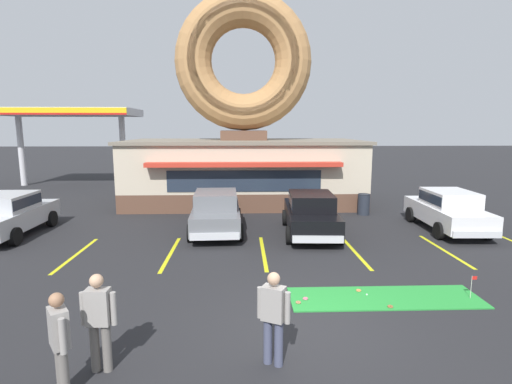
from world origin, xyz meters
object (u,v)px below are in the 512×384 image
at_px(car_grey, 216,210).
at_px(car_black, 311,212).
at_px(golf_ball, 367,295).
at_px(car_white, 448,209).
at_px(pedestrian_hooded_kid, 99,318).
at_px(pedestrian_leather_jacket_man, 273,314).
at_px(car_silver, 9,213).
at_px(pedestrian_blue_sweater_man, 60,339).
at_px(trash_bin, 364,204).
at_px(putting_flag_pin, 473,282).

relative_size(car_grey, car_black, 0.99).
xyz_separation_m(golf_ball, car_white, (5.10, 6.10, 0.82)).
xyz_separation_m(pedestrian_hooded_kid, pedestrian_leather_jacket_man, (2.88, 0.08, -0.03)).
distance_m(car_grey, pedestrian_leather_jacket_man, 8.99).
relative_size(car_white, pedestrian_hooded_kid, 2.73).
height_order(car_grey, car_white, same).
height_order(car_black, pedestrian_leather_jacket_man, pedestrian_leather_jacket_man).
height_order(car_silver, car_black, same).
relative_size(pedestrian_blue_sweater_man, trash_bin, 1.68).
bearing_deg(car_black, pedestrian_hooded_kid, -120.33).
bearing_deg(car_silver, golf_ball, -26.79).
bearing_deg(car_black, trash_bin, 47.66).
xyz_separation_m(car_white, pedestrian_leather_jacket_man, (-7.57, -8.79, 0.04)).
bearing_deg(pedestrian_blue_sweater_man, car_grey, 79.75).
xyz_separation_m(car_black, pedestrian_hooded_kid, (-4.95, -8.47, 0.07)).
bearing_deg(pedestrian_hooded_kid, putting_flag_pin, 17.96).
xyz_separation_m(golf_ball, car_grey, (-3.99, 6.18, 0.82)).
height_order(golf_ball, trash_bin, trash_bin).
xyz_separation_m(putting_flag_pin, car_grey, (-6.43, 6.41, 0.43)).
bearing_deg(car_grey, car_silver, -177.95).
distance_m(car_silver, pedestrian_hooded_kid, 10.73).
distance_m(car_black, pedestrian_hooded_kid, 9.81).
xyz_separation_m(putting_flag_pin, car_black, (-2.84, 5.94, 0.43)).
bearing_deg(car_white, pedestrian_leather_jacket_man, -130.74).
bearing_deg(pedestrian_hooded_kid, trash_bin, 55.86).
bearing_deg(putting_flag_pin, car_white, 67.28).
height_order(putting_flag_pin, car_black, car_black).
xyz_separation_m(car_silver, pedestrian_blue_sweater_man, (5.97, -9.26, 0.03)).
xyz_separation_m(putting_flag_pin, car_white, (2.65, 6.34, 0.43)).
distance_m(golf_ball, car_white, 7.99).
distance_m(putting_flag_pin, pedestrian_blue_sweater_man, 8.75).
height_order(car_silver, pedestrian_blue_sweater_man, pedestrian_blue_sweater_man).
distance_m(pedestrian_hooded_kid, pedestrian_leather_jacket_man, 2.88).
bearing_deg(trash_bin, pedestrian_leather_jacket_man, -113.67).
relative_size(putting_flag_pin, car_white, 0.12).
relative_size(pedestrian_blue_sweater_man, pedestrian_hooded_kid, 0.97).
bearing_deg(pedestrian_leather_jacket_man, pedestrian_hooded_kid, -178.40).
bearing_deg(trash_bin, car_black, -132.34).
bearing_deg(pedestrian_blue_sweater_man, putting_flag_pin, 20.95).
bearing_deg(pedestrian_hooded_kid, car_white, 40.33).
relative_size(car_silver, pedestrian_hooded_kid, 2.70).
distance_m(car_white, pedestrian_hooded_kid, 13.70).
bearing_deg(golf_ball, pedestrian_blue_sweater_man, -149.55).
bearing_deg(car_grey, pedestrian_hooded_kid, -98.62).
height_order(golf_ball, putting_flag_pin, putting_flag_pin).
xyz_separation_m(car_black, pedestrian_blue_sweater_man, (-5.32, -9.07, 0.03)).
bearing_deg(trash_bin, car_white, -51.03).
distance_m(car_black, pedestrian_leather_jacket_man, 8.64).
bearing_deg(car_grey, pedestrian_leather_jacket_man, -80.25).
bearing_deg(pedestrian_hooded_kid, pedestrian_blue_sweater_man, -121.71).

